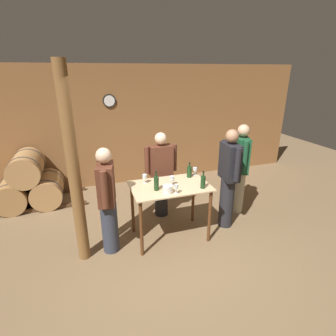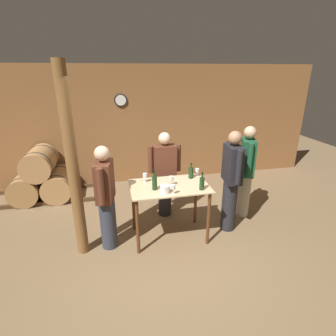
# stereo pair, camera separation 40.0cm
# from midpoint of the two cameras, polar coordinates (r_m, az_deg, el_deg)

# --- Properties ---
(ground_plane) EXTENTS (14.00, 14.00, 0.00)m
(ground_plane) POSITION_cam_midpoint_polar(r_m,az_deg,el_deg) (4.13, -1.07, -17.89)
(ground_plane) COLOR brown
(back_wall) EXTENTS (8.40, 0.08, 2.70)m
(back_wall) POSITION_cam_midpoint_polar(r_m,az_deg,el_deg) (6.18, -9.30, 8.95)
(back_wall) COLOR brown
(back_wall) RESTS_ON ground_plane
(barrel_rack) EXTENTS (2.05, 0.90, 1.10)m
(barrel_rack) POSITION_cam_midpoint_polar(r_m,az_deg,el_deg) (5.97, -29.61, -3.02)
(barrel_rack) COLOR #4C331E
(barrel_rack) RESTS_ON ground_plane
(tasting_table) EXTENTS (1.20, 0.76, 0.91)m
(tasting_table) POSITION_cam_midpoint_polar(r_m,az_deg,el_deg) (4.07, -2.38, -5.93)
(tasting_table) COLOR #D1B284
(tasting_table) RESTS_ON ground_plane
(wooden_post) EXTENTS (0.16, 0.16, 2.70)m
(wooden_post) POSITION_cam_midpoint_polar(r_m,az_deg,el_deg) (3.64, -22.87, -0.61)
(wooden_post) COLOR brown
(wooden_post) RESTS_ON ground_plane
(wine_bottle_far_left) EXTENTS (0.07, 0.07, 0.31)m
(wine_bottle_far_left) POSITION_cam_midpoint_polar(r_m,az_deg,el_deg) (3.82, -5.56, -3.30)
(wine_bottle_far_left) COLOR #193819
(wine_bottle_far_left) RESTS_ON tasting_table
(wine_bottle_left) EXTENTS (0.08, 0.08, 0.26)m
(wine_bottle_left) POSITION_cam_midpoint_polar(r_m,az_deg,el_deg) (4.27, 2.00, -0.82)
(wine_bottle_left) COLOR #193819
(wine_bottle_left) RESTS_ON tasting_table
(wine_bottle_center) EXTENTS (0.07, 0.07, 0.27)m
(wine_bottle_center) POSITION_cam_midpoint_polar(r_m,az_deg,el_deg) (3.89, 4.72, -3.05)
(wine_bottle_center) COLOR #193819
(wine_bottle_center) RESTS_ON tasting_table
(wine_glass_near_left) EXTENTS (0.07, 0.07, 0.15)m
(wine_glass_near_left) POSITION_cam_midpoint_polar(r_m,az_deg,el_deg) (4.08, -7.91, -1.95)
(wine_glass_near_left) COLOR silver
(wine_glass_near_left) RESTS_ON tasting_table
(wine_glass_near_center) EXTENTS (0.06, 0.06, 0.15)m
(wine_glass_near_center) POSITION_cam_midpoint_polar(r_m,az_deg,el_deg) (3.70, -1.25, -4.24)
(wine_glass_near_center) COLOR silver
(wine_glass_near_center) RESTS_ON tasting_table
(wine_glass_near_right) EXTENTS (0.07, 0.07, 0.15)m
(wine_glass_near_right) POSITION_cam_midpoint_polar(r_m,az_deg,el_deg) (3.97, -2.02, -2.40)
(wine_glass_near_right) COLOR silver
(wine_glass_near_right) RESTS_ON tasting_table
(wine_glass_far_side) EXTENTS (0.07, 0.07, 0.13)m
(wine_glass_far_side) POSITION_cam_midpoint_polar(r_m,az_deg,el_deg) (4.37, 3.30, -0.39)
(wine_glass_far_side) COLOR silver
(wine_glass_far_side) RESTS_ON tasting_table
(ice_bucket) EXTENTS (0.14, 0.14, 0.11)m
(ice_bucket) POSITION_cam_midpoint_polar(r_m,az_deg,el_deg) (3.75, -3.14, -4.69)
(ice_bucket) COLOR white
(ice_bucket) RESTS_ON tasting_table
(person_host) EXTENTS (0.59, 0.24, 1.58)m
(person_host) POSITION_cam_midpoint_polar(r_m,az_deg,el_deg) (4.69, -3.97, -1.23)
(person_host) COLOR #232328
(person_host) RESTS_ON ground_plane
(person_visitor_with_scarf) EXTENTS (0.29, 0.58, 1.61)m
(person_visitor_with_scarf) POSITION_cam_midpoint_polar(r_m,az_deg,el_deg) (3.86, -16.00, -6.73)
(person_visitor_with_scarf) COLOR #333847
(person_visitor_with_scarf) RESTS_ON ground_plane
(person_visitor_bearded) EXTENTS (0.25, 0.59, 1.71)m
(person_visitor_bearded) POSITION_cam_midpoint_polar(r_m,az_deg,el_deg) (4.39, 10.54, -2.08)
(person_visitor_bearded) COLOR #232328
(person_visitor_bearded) RESTS_ON ground_plane
(person_visitor_near_door) EXTENTS (0.34, 0.56, 1.69)m
(person_visitor_near_door) POSITION_cam_midpoint_polar(r_m,az_deg,el_deg) (4.90, 13.15, 0.02)
(person_visitor_near_door) COLOR #B7AD93
(person_visitor_near_door) RESTS_ON ground_plane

